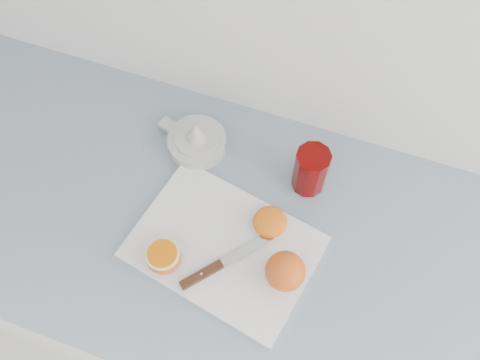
% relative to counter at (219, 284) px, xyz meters
% --- Properties ---
extents(counter, '(2.64, 0.64, 0.89)m').
position_rel_counter_xyz_m(counter, '(0.00, 0.00, 0.00)').
color(counter, white).
rests_on(counter, ground).
extents(cutting_board, '(0.40, 0.32, 0.01)m').
position_rel_counter_xyz_m(cutting_board, '(0.04, -0.04, 0.45)').
color(cutting_board, white).
rests_on(cutting_board, counter).
extents(whole_orange, '(0.08, 0.08, 0.08)m').
position_rel_counter_xyz_m(whole_orange, '(0.18, -0.07, 0.49)').
color(whole_orange, '#DC4716').
rests_on(whole_orange, cutting_board).
extents(half_orange, '(0.07, 0.07, 0.04)m').
position_rel_counter_xyz_m(half_orange, '(-0.05, -0.11, 0.48)').
color(half_orange, '#DC4716').
rests_on(half_orange, cutting_board).
extents(squeezed_shell, '(0.07, 0.07, 0.03)m').
position_rel_counter_xyz_m(squeezed_shell, '(0.12, 0.03, 0.47)').
color(squeezed_shell, orange).
rests_on(squeezed_shell, cutting_board).
extents(paring_knife, '(0.15, 0.17, 0.01)m').
position_rel_counter_xyz_m(paring_knife, '(0.04, -0.10, 0.46)').
color(paring_knife, '#3F2011').
rests_on(paring_knife, cutting_board).
extents(citrus_juicer, '(0.16, 0.13, 0.09)m').
position_rel_counter_xyz_m(citrus_juicer, '(-0.10, 0.16, 0.47)').
color(citrus_juicer, silver).
rests_on(citrus_juicer, counter).
extents(red_tumbler, '(0.07, 0.07, 0.12)m').
position_rel_counter_xyz_m(red_tumbler, '(0.16, 0.15, 0.50)').
color(red_tumbler, '#5D0100').
rests_on(red_tumbler, counter).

